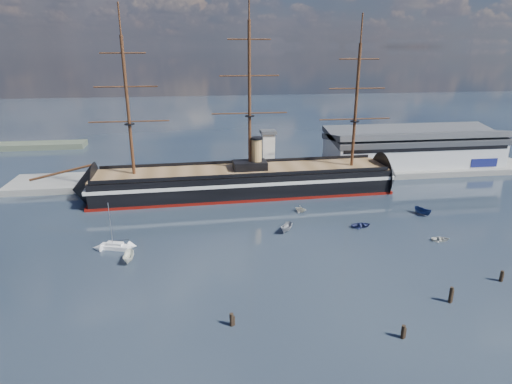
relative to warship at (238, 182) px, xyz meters
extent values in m
plane|color=black|center=(8.45, -20.00, -4.04)|extent=(600.00, 600.00, 0.00)
cube|color=slate|center=(18.45, 16.00, -4.04)|extent=(180.00, 18.00, 2.00)
cube|color=#B7BABC|center=(66.45, 20.00, 2.96)|extent=(62.00, 20.00, 10.00)
cube|color=#3F4247|center=(66.45, 20.00, 8.56)|extent=(63.00, 21.00, 2.00)
cube|color=silver|center=(11.45, 13.00, 4.96)|extent=(4.00, 4.00, 14.00)
cube|color=#3F4247|center=(11.45, 13.00, 12.46)|extent=(5.00, 5.00, 1.00)
cube|color=black|center=(1.73, 0.00, -0.04)|extent=(88.42, 18.49, 7.00)
cube|color=silver|center=(1.73, 0.00, 1.16)|extent=(90.42, 18.79, 1.00)
cube|color=#640D08|center=(1.73, 0.00, -3.69)|extent=(90.42, 18.75, 0.90)
cone|color=black|center=(-44.77, 0.00, -0.34)|extent=(14.44, 16.07, 15.68)
cone|color=black|center=(48.23, 0.00, -0.34)|extent=(11.44, 15.99, 15.68)
cube|color=brown|center=(1.73, 0.00, 3.56)|extent=(88.38, 17.21, 0.40)
cube|color=black|center=(3.73, 0.00, 4.96)|extent=(10.17, 6.28, 2.50)
cylinder|color=tan|center=(5.73, 0.00, 8.46)|extent=(3.20, 3.20, 9.00)
cylinder|color=#381E0F|center=(-50.27, 0.00, 4.96)|extent=(17.76, 1.20, 4.43)
cylinder|color=#381E0F|center=(-30.27, 0.00, 22.76)|extent=(0.90, 0.90, 38.00)
cylinder|color=#381E0F|center=(3.73, 0.00, 24.76)|extent=(0.90, 0.90, 42.00)
cylinder|color=#381E0F|center=(35.73, 0.00, 21.76)|extent=(0.90, 0.90, 36.00)
cube|color=white|center=(-30.94, -33.44, -3.58)|extent=(7.15, 4.06, 0.92)
cube|color=white|center=(-30.94, -33.44, -2.85)|extent=(3.94, 2.54, 0.73)
cylinder|color=#B2B2B7|center=(-31.40, -33.44, 1.91)|extent=(0.15, 0.15, 10.07)
imported|color=white|center=(-27.06, -40.07, -4.04)|extent=(6.18, 2.42, 2.45)
imported|color=navy|center=(28.06, -29.55, -4.04)|extent=(1.57, 3.28, 1.48)
imported|color=gray|center=(8.94, -29.69, -4.04)|extent=(6.23, 5.24, 2.41)
imported|color=silver|center=(15.46, -17.19, -4.04)|extent=(5.59, 5.71, 2.04)
imported|color=silver|center=(43.45, -39.77, -4.04)|extent=(1.30, 2.66, 1.20)
imported|color=navy|center=(47.42, -23.90, -4.04)|extent=(6.33, 4.51, 2.39)
cylinder|color=black|center=(-7.62, -64.84, -4.04)|extent=(0.64, 0.64, 2.97)
cylinder|color=black|center=(18.33, -71.71, -4.04)|extent=(0.64, 0.64, 2.99)
cylinder|color=black|center=(31.13, -63.66, -4.04)|extent=(0.64, 0.64, 3.75)
cylinder|color=black|center=(44.90, -58.36, -4.04)|extent=(0.64, 0.64, 2.94)
camera|label=1|loc=(-11.96, -123.35, 38.76)|focal=30.00mm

